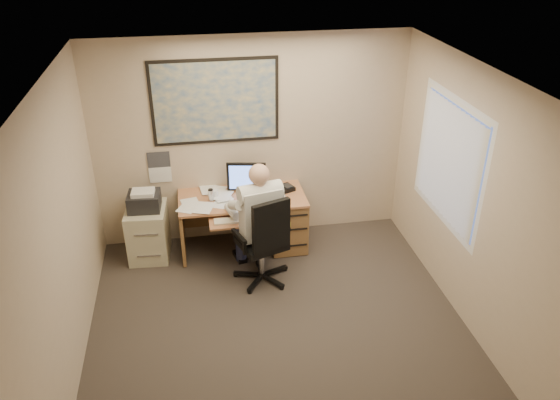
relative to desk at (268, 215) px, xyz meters
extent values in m
cube|color=#362F2A|center=(-0.14, -1.90, -0.44)|extent=(4.00, 4.50, 0.00)
cube|color=white|center=(-0.14, -1.90, 2.26)|extent=(4.00, 4.50, 0.00)
cube|color=beige|center=(-0.14, 0.35, 0.91)|extent=(4.00, 0.00, 2.70)
cube|color=beige|center=(-2.14, -1.90, 0.91)|extent=(0.00, 4.50, 2.70)
cube|color=beige|center=(1.86, -1.90, 0.91)|extent=(0.00, 4.50, 2.70)
cube|color=tan|center=(-0.33, -0.02, 0.29)|extent=(1.60, 0.75, 0.03)
cube|color=olive|center=(0.24, -0.02, -0.08)|extent=(0.45, 0.70, 0.70)
cube|color=olive|center=(-1.11, -0.02, -0.08)|extent=(0.04, 0.70, 0.70)
cube|color=olive|center=(-0.33, 0.32, 0.01)|extent=(1.55, 0.03, 0.55)
cylinder|color=black|center=(-0.25, 0.13, 0.32)|extent=(0.20, 0.20, 0.02)
cube|color=black|center=(-0.25, 0.11, 0.53)|extent=(0.49, 0.13, 0.37)
cube|color=#547BE5|center=(-0.25, 0.08, 0.53)|extent=(0.43, 0.09, 0.32)
cube|color=tan|center=(-0.50, -0.47, 0.22)|extent=(0.55, 0.30, 0.02)
cube|color=beige|center=(-0.50, -0.47, 0.24)|extent=(0.43, 0.14, 0.02)
cube|color=black|center=(0.24, 0.07, 0.33)|extent=(0.27, 0.26, 0.05)
cylinder|color=silver|center=(-0.72, -0.06, 0.38)|extent=(0.07, 0.07, 0.15)
cylinder|color=white|center=(-0.67, 0.03, 0.36)|extent=(0.08, 0.08, 0.11)
cube|color=white|center=(-0.78, -0.02, 0.32)|extent=(0.60, 0.56, 0.02)
cube|color=#1E4C93|center=(-0.58, 0.33, 1.46)|extent=(1.56, 0.03, 1.06)
cube|color=white|center=(-1.33, 0.34, 0.64)|extent=(0.28, 0.01, 0.42)
cube|color=beige|center=(-1.54, 0.00, -0.10)|extent=(0.53, 0.62, 0.68)
cube|color=black|center=(-1.54, 0.00, 0.34)|extent=(0.41, 0.37, 0.21)
cube|color=white|center=(-1.54, -0.02, 0.48)|extent=(0.29, 0.23, 0.05)
cylinder|color=silver|center=(-0.19, -0.75, -0.17)|extent=(0.07, 0.07, 0.43)
cube|color=black|center=(-0.19, -0.75, 0.07)|extent=(0.64, 0.64, 0.08)
cube|color=black|center=(-0.28, -0.98, 0.42)|extent=(0.45, 0.21, 0.60)
camera|label=1|loc=(-0.91, -6.12, 3.53)|focal=35.00mm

